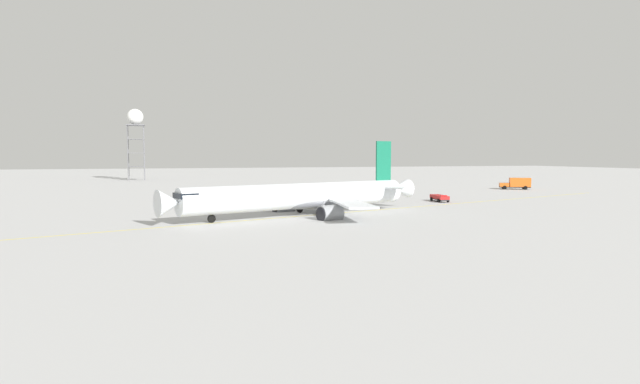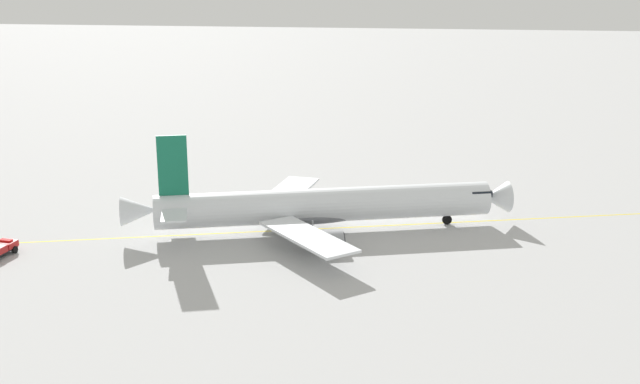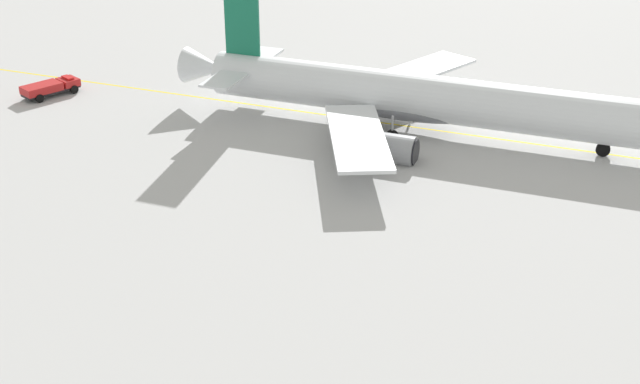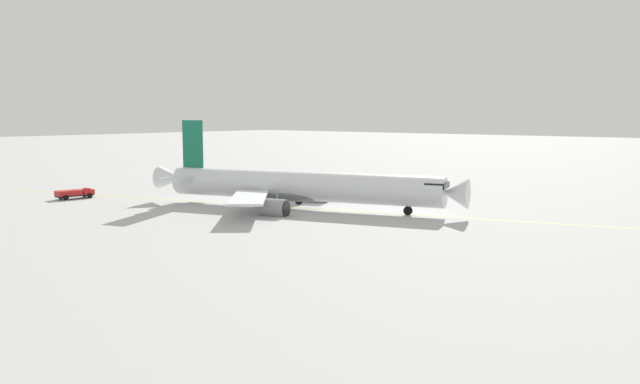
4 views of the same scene
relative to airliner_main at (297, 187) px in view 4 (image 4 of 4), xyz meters
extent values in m
plane|color=#B2B2B2|center=(-0.59, -1.67, -2.78)|extent=(600.00, 600.00, 0.00)
cylinder|color=silver|center=(-0.16, 0.52, 0.20)|extent=(14.77, 37.06, 3.80)
cone|color=silver|center=(-6.09, 19.63, 0.20)|extent=(4.34, 3.93, 3.61)
cone|color=silver|center=(5.85, -18.88, 0.50)|extent=(4.27, 4.78, 3.23)
cube|color=black|center=(-5.43, 17.53, 1.06)|extent=(3.80, 3.25, 0.70)
ellipsoid|color=slate|center=(0.40, -1.28, -0.85)|extent=(7.28, 13.95, 2.09)
cube|color=#146B4C|center=(4.74, -15.29, 5.39)|extent=(1.18, 3.13, 6.57)
cube|color=silver|center=(1.50, -16.29, 0.96)|extent=(5.80, 4.04, 0.20)
cube|color=silver|center=(7.98, -14.29, 0.96)|extent=(5.80, 4.04, 0.20)
cube|color=silver|center=(-7.29, -4.95, -0.46)|extent=(13.46, 5.64, 0.28)
cube|color=silver|center=(8.81, 0.04, -0.46)|extent=(12.46, 11.70, 0.28)
cylinder|color=gray|center=(-6.12, -2.11, -1.94)|extent=(3.29, 3.80, 2.45)
cylinder|color=black|center=(-6.61, -0.53, -1.94)|extent=(2.03, 0.76, 2.08)
cylinder|color=gray|center=(6.24, 1.72, -1.94)|extent=(3.29, 3.80, 2.45)
cylinder|color=black|center=(5.75, 3.31, -1.94)|extent=(2.03, 0.76, 2.08)
cylinder|color=#9EA0A5|center=(-4.39, 14.18, -1.35)|extent=(0.20, 0.20, 1.77)
cylinder|color=black|center=(-4.39, 14.18, -2.23)|extent=(0.61, 1.14, 1.10)
cylinder|color=#9EA0A5|center=(-2.76, -2.25, -1.35)|extent=(0.20, 0.20, 1.77)
cylinder|color=black|center=(-2.76, -2.25, -2.23)|extent=(0.61, 1.14, 1.10)
cylinder|color=#9EA0A5|center=(3.55, -0.30, -1.35)|extent=(0.20, 0.20, 1.77)
cylinder|color=black|center=(3.55, -0.30, -2.23)|extent=(0.61, 1.14, 1.10)
cube|color=#232326|center=(13.63, -31.52, -2.30)|extent=(5.42, 2.27, 0.20)
cube|color=red|center=(11.80, -31.29, -1.88)|extent=(1.80, 2.09, 0.65)
cube|color=black|center=(11.12, -31.20, -1.78)|extent=(0.28, 1.60, 0.36)
cube|color=red|center=(14.51, -31.64, -1.85)|extent=(3.69, 2.33, 0.70)
cube|color=red|center=(11.80, -31.29, -1.45)|extent=(0.76, 1.40, 0.16)
cylinder|color=black|center=(11.68, -32.24, -2.40)|extent=(0.79, 0.37, 0.76)
cylinder|color=black|center=(11.92, -30.34, -2.40)|extent=(0.79, 0.37, 0.76)
cylinder|color=black|center=(15.17, -32.68, -2.40)|extent=(0.79, 0.37, 0.76)
cylinder|color=black|center=(15.42, -30.79, -2.40)|extent=(0.79, 0.37, 0.76)
cube|color=yellow|center=(0.20, -2.85, -2.78)|extent=(45.93, 151.65, 0.01)
camera|label=1|loc=(-72.20, 20.23, 6.24)|focal=27.91mm
camera|label=2|loc=(84.05, 12.47, 26.03)|focal=44.59mm
camera|label=3|loc=(57.79, 34.79, 24.24)|focal=48.24mm
camera|label=4|loc=(61.51, 54.88, 9.47)|focal=35.63mm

